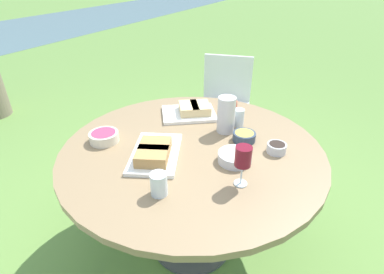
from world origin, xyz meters
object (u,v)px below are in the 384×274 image
at_px(dining_table, 192,161).
at_px(wine_glass, 243,158).
at_px(chair_near_left, 225,98).
at_px(water_pitcher, 226,115).

bearing_deg(dining_table, wine_glass, -117.84).
height_order(dining_table, chair_near_left, chair_near_left).
distance_m(dining_table, water_pitcher, 0.33).
xyz_separation_m(dining_table, water_pitcher, (0.24, -0.09, 0.20)).
height_order(dining_table, wine_glass, wine_glass).
bearing_deg(water_pitcher, chair_near_left, 21.67).
relative_size(dining_table, water_pitcher, 6.57).
height_order(water_pitcher, wine_glass, water_pitcher).
distance_m(dining_table, chair_near_left, 1.23).
bearing_deg(wine_glass, chair_near_left, 24.40).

